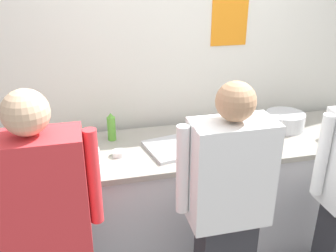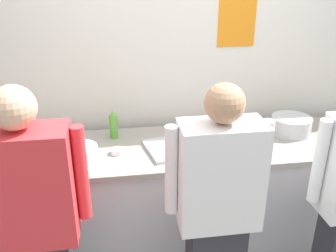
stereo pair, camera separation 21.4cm
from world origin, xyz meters
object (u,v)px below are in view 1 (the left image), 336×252
at_px(sheet_tray, 179,147).
at_px(ramekin_green_sauce, 326,137).
at_px(squeeze_bottle_primary, 111,127).
at_px(plate_stack_rear, 81,157).
at_px(plate_stack_front, 12,167).
at_px(mixing_bowl_steel, 285,121).
at_px(chef_near_left, 46,233).
at_px(chef_center, 227,208).
at_px(ramekin_red_sauce, 119,153).
at_px(ramekin_orange_sauce, 20,150).
at_px(squeeze_bottle_secondary, 50,152).

height_order(sheet_tray, ramekin_green_sauce, ramekin_green_sauce).
bearing_deg(squeeze_bottle_primary, plate_stack_rear, -126.27).
relative_size(sheet_tray, squeeze_bottle_primary, 2.06).
distance_m(plate_stack_front, mixing_bowl_steel, 2.03).
distance_m(plate_stack_rear, mixing_bowl_steel, 1.61).
relative_size(chef_near_left, plate_stack_rear, 6.59).
height_order(chef_center, squeeze_bottle_primary, chef_center).
distance_m(ramekin_red_sauce, ramekin_orange_sauce, 0.69).
bearing_deg(sheet_tray, chef_near_left, -143.08).
xyz_separation_m(chef_center, ramekin_orange_sauce, (-1.20, 0.84, 0.10)).
xyz_separation_m(plate_stack_front, plate_stack_rear, (0.43, -0.00, 0.01)).
height_order(mixing_bowl_steel, sheet_tray, mixing_bowl_steel).
distance_m(plate_stack_front, ramekin_green_sauce, 2.21).
height_order(mixing_bowl_steel, squeeze_bottle_primary, squeeze_bottle_primary).
distance_m(plate_stack_front, squeeze_bottle_primary, 0.74).
height_order(chef_near_left, mixing_bowl_steel, chef_near_left).
distance_m(sheet_tray, ramekin_orange_sauce, 1.10).
distance_m(chef_center, ramekin_red_sauce, 0.85).
relative_size(chef_near_left, plate_stack_front, 6.70).
xyz_separation_m(chef_center, plate_stack_front, (-1.22, 0.59, 0.11)).
relative_size(sheet_tray, ramekin_orange_sauce, 4.47).
xyz_separation_m(squeeze_bottle_primary, squeeze_bottle_secondary, (-0.42, -0.29, -0.01)).
bearing_deg(chef_near_left, sheet_tray, 36.92).
relative_size(plate_stack_front, ramekin_green_sauce, 2.70).
height_order(plate_stack_front, squeeze_bottle_primary, squeeze_bottle_primary).
height_order(chef_near_left, chef_center, chef_near_left).
distance_m(chef_near_left, sheet_tray, 1.11).
distance_m(squeeze_bottle_primary, squeeze_bottle_secondary, 0.51).
bearing_deg(ramekin_green_sauce, squeeze_bottle_primary, 166.03).
bearing_deg(chef_near_left, mixing_bowl_steel, 24.17).
bearing_deg(plate_stack_front, ramekin_red_sauce, 4.48).
relative_size(chef_center, plate_stack_rear, 6.44).
relative_size(chef_center, ramekin_green_sauce, 17.72).
xyz_separation_m(ramekin_green_sauce, ramekin_orange_sauce, (-2.19, 0.32, -0.00)).
bearing_deg(ramekin_green_sauce, chef_near_left, -165.03).
relative_size(mixing_bowl_steel, squeeze_bottle_secondary, 1.55).
bearing_deg(squeeze_bottle_secondary, chef_center, -32.21).
bearing_deg(chef_center, ramekin_green_sauce, 27.96).
relative_size(chef_center, squeeze_bottle_secondary, 8.08).
bearing_deg(chef_near_left, squeeze_bottle_secondary, 88.99).
relative_size(plate_stack_rear, mixing_bowl_steel, 0.81).
bearing_deg(squeeze_bottle_primary, ramekin_orange_sauce, -173.97).
distance_m(chef_center, ramekin_orange_sauce, 1.47).
relative_size(sheet_tray, squeeze_bottle_secondary, 2.25).
height_order(chef_near_left, ramekin_green_sauce, chef_near_left).
distance_m(squeeze_bottle_primary, ramekin_orange_sauce, 0.65).
bearing_deg(plate_stack_front, squeeze_bottle_primary, 25.72).
relative_size(sheet_tray, ramekin_red_sauce, 5.03).
distance_m(chef_near_left, squeeze_bottle_secondary, 0.64).
distance_m(sheet_tray, squeeze_bottle_primary, 0.52).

